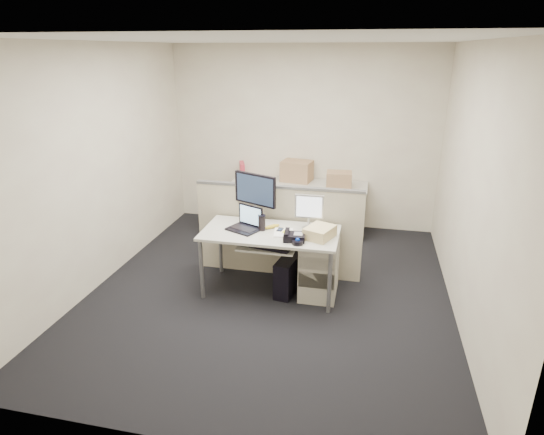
% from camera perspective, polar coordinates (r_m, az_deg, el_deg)
% --- Properties ---
extents(floor, '(4.00, 4.50, 0.01)m').
position_cam_1_polar(floor, '(5.32, -0.20, -9.12)').
color(floor, black).
rests_on(floor, ground).
extents(ceiling, '(4.00, 4.50, 0.01)m').
position_cam_1_polar(ceiling, '(4.63, -0.25, 21.43)').
color(ceiling, white).
rests_on(ceiling, ground).
extents(wall_back, '(4.00, 0.02, 2.70)m').
position_cam_1_polar(wall_back, '(6.96, 3.90, 9.87)').
color(wall_back, silver).
rests_on(wall_back, ground).
extents(wall_front, '(4.00, 0.02, 2.70)m').
position_cam_1_polar(wall_front, '(2.79, -10.49, -7.00)').
color(wall_front, silver).
rests_on(wall_front, ground).
extents(wall_left, '(0.02, 4.50, 2.70)m').
position_cam_1_polar(wall_left, '(5.58, -20.82, 5.94)').
color(wall_left, silver).
rests_on(wall_left, ground).
extents(wall_right, '(0.02, 4.50, 2.70)m').
position_cam_1_polar(wall_right, '(4.79, 23.84, 3.30)').
color(wall_right, silver).
rests_on(wall_right, ground).
extents(desk, '(1.50, 0.75, 0.73)m').
position_cam_1_polar(desk, '(5.02, -0.21, -2.46)').
color(desk, silver).
rests_on(desk, floor).
extents(keyboard_tray, '(0.62, 0.32, 0.02)m').
position_cam_1_polar(keyboard_tray, '(4.88, -0.68, -3.75)').
color(keyboard_tray, silver).
rests_on(keyboard_tray, desk).
extents(drawer_pedestal, '(0.40, 0.55, 0.65)m').
position_cam_1_polar(drawer_pedestal, '(5.13, 5.95, -6.25)').
color(drawer_pedestal, beige).
rests_on(drawer_pedestal, floor).
extents(cubicle_partition, '(2.00, 0.06, 1.10)m').
position_cam_1_polar(cubicle_partition, '(5.47, 0.81, -1.80)').
color(cubicle_partition, '#A49F83').
rests_on(cubicle_partition, floor).
extents(back_counter, '(2.00, 0.60, 0.72)m').
position_cam_1_polar(back_counter, '(6.91, 3.30, 1.29)').
color(back_counter, beige).
rests_on(back_counter, floor).
extents(monitor_main, '(0.60, 0.42, 0.56)m').
position_cam_1_polar(monitor_main, '(5.25, -2.12, 2.57)').
color(monitor_main, black).
rests_on(monitor_main, desk).
extents(monitor_small, '(0.32, 0.16, 0.39)m').
position_cam_1_polar(monitor_small, '(5.03, 4.68, 0.67)').
color(monitor_small, '#B7B7BC').
rests_on(monitor_small, desk).
extents(laptop, '(0.41, 0.37, 0.25)m').
position_cam_1_polar(laptop, '(5.00, -3.62, -0.23)').
color(laptop, black).
rests_on(laptop, desk).
extents(trackball, '(0.12, 0.12, 0.04)m').
position_cam_1_polar(trackball, '(4.68, 3.22, -3.13)').
color(trackball, black).
rests_on(trackball, desk).
extents(desk_phone, '(0.24, 0.20, 0.07)m').
position_cam_1_polar(desk_phone, '(4.77, 2.83, -2.46)').
color(desk_phone, black).
rests_on(desk_phone, desk).
extents(paper_stack, '(0.24, 0.29, 0.01)m').
position_cam_1_polar(paper_stack, '(4.96, 1.45, -1.89)').
color(paper_stack, white).
rests_on(paper_stack, desk).
extents(sticky_pad, '(0.09, 0.09, 0.01)m').
position_cam_1_polar(sticky_pad, '(4.96, 1.81, -1.87)').
color(sticky_pad, '#F7FF24').
rests_on(sticky_pad, desk).
extents(travel_mug, '(0.10, 0.10, 0.17)m').
position_cam_1_polar(travel_mug, '(5.01, -1.28, -0.72)').
color(travel_mug, black).
rests_on(travel_mug, desk).
extents(banana, '(0.17, 0.17, 0.04)m').
position_cam_1_polar(banana, '(5.08, 0.03, -1.13)').
color(banana, '#FFF440').
rests_on(banana, desk).
extents(cellphone, '(0.07, 0.12, 0.01)m').
position_cam_1_polar(cellphone, '(5.02, 1.02, -1.58)').
color(cellphone, black).
rests_on(cellphone, desk).
extents(manila_folders, '(0.35, 0.39, 0.12)m').
position_cam_1_polar(manila_folders, '(4.85, 6.01, -1.85)').
color(manila_folders, '#C7B87E').
rests_on(manila_folders, desk).
extents(keyboard, '(0.46, 0.24, 0.02)m').
position_cam_1_polar(keyboard, '(4.83, -0.21, -3.74)').
color(keyboard, black).
rests_on(keyboard, keyboard_tray).
extents(pc_tower_desk, '(0.25, 0.47, 0.42)m').
position_cam_1_polar(pc_tower_desk, '(5.17, 1.95, -7.32)').
color(pc_tower_desk, black).
rests_on(pc_tower_desk, floor).
extents(pc_tower_spare_dark, '(0.30, 0.52, 0.46)m').
position_cam_1_polar(pc_tower_spare_dark, '(7.27, -4.79, 1.16)').
color(pc_tower_spare_dark, black).
rests_on(pc_tower_spare_dark, floor).
extents(pc_tower_spare_silver, '(0.20, 0.43, 0.39)m').
position_cam_1_polar(pc_tower_spare_silver, '(7.00, -7.69, -0.03)').
color(pc_tower_spare_silver, '#B7B7BC').
rests_on(pc_tower_spare_silver, floor).
extents(cardboard_box_left, '(0.48, 0.39, 0.33)m').
position_cam_1_polar(cardboard_box_left, '(6.87, 3.14, 5.77)').
color(cardboard_box_left, '#A87658').
rests_on(cardboard_box_left, back_counter).
extents(cardboard_box_right, '(0.37, 0.30, 0.26)m').
position_cam_1_polar(cardboard_box_right, '(6.58, 8.39, 4.59)').
color(cardboard_box_right, '#A87658').
rests_on(cardboard_box_right, back_counter).
extents(red_binder, '(0.16, 0.29, 0.26)m').
position_cam_1_polar(red_binder, '(7.05, -3.76, 5.85)').
color(red_binder, '#BC2C3E').
rests_on(red_binder, back_counter).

